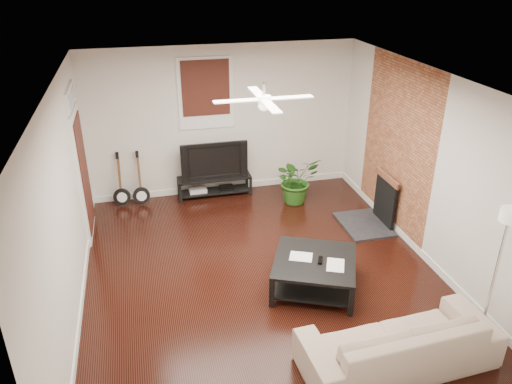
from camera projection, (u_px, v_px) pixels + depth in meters
The scene contains 14 objects.
room at pixel (263, 188), 6.60m from camera, with size 5.01×6.01×2.81m.
brick_accent at pixel (397, 147), 8.01m from camera, with size 0.02×2.20×2.80m, color brown.
fireplace at pixel (374, 201), 8.35m from camera, with size 0.80×1.10×0.92m, color black.
window_back at pixel (206, 93), 8.90m from camera, with size 1.00×0.06×1.30m, color #37150F.
door_left at pixel (82, 162), 7.80m from camera, with size 0.08×1.00×2.50m, color white.
tv_stand at pixel (215, 186), 9.50m from camera, with size 1.39×0.37×0.39m, color black.
tv at pixel (213, 159), 9.28m from camera, with size 1.24×0.16×0.72m, color black.
coffee_table at pixel (314, 273), 6.84m from camera, with size 1.09×1.09×0.46m, color black.
sofa at pixel (398, 341), 5.51m from camera, with size 2.20×0.86×0.64m, color tan.
floor_lamp at pixel (494, 279), 5.60m from camera, with size 0.30×0.30×1.80m, color silver, non-canonical shape.
potted_plant at pixel (296, 180), 9.15m from camera, with size 0.81×0.70×0.90m, color #275B1A.
guitar_left at pixel (120, 181), 8.97m from camera, with size 0.31×0.22×1.01m, color black, non-canonical shape.
guitar_right at pixel (140, 180), 9.02m from camera, with size 0.31×0.22×1.01m, color black, non-canonical shape.
ceiling_fan at pixel (264, 99), 6.08m from camera, with size 1.24×1.24×0.32m, color white, non-canonical shape.
Camera 1 is at (-1.51, -5.78, 4.20)m, focal length 34.85 mm.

